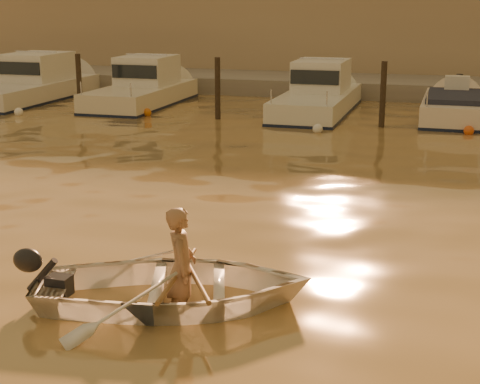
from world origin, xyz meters
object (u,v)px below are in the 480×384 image
(person, at_px, (182,268))
(moored_boat_1, at_px, (141,88))
(moored_boat_2, at_px, (317,95))
(moored_boat_3, at_px, (455,112))
(waterfront_building, at_px, (418,29))
(dinghy, at_px, (174,286))
(moored_boat_0, at_px, (28,84))

(person, bearing_deg, moored_boat_1, 7.43)
(moored_boat_1, bearing_deg, moored_boat_2, 0.00)
(moored_boat_1, height_order, moored_boat_3, moored_boat_1)
(person, xyz_separation_m, moored_boat_1, (-7.92, 16.55, 0.12))
(moored_boat_2, bearing_deg, waterfront_building, 76.58)
(moored_boat_2, relative_size, moored_boat_3, 1.24)
(moored_boat_3, distance_m, waterfront_building, 11.38)
(person, xyz_separation_m, waterfront_building, (1.26, 27.55, 1.89))
(dinghy, height_order, moored_boat_0, moored_boat_0)
(dinghy, xyz_separation_m, waterfront_building, (1.36, 27.58, 2.15))
(moored_boat_1, bearing_deg, moored_boat_0, 180.00)
(person, relative_size, waterfront_building, 0.04)
(moored_boat_3, bearing_deg, person, -100.93)
(moored_boat_1, height_order, waterfront_building, waterfront_building)
(moored_boat_3, bearing_deg, dinghy, -101.23)
(person, bearing_deg, moored_boat_2, -13.44)
(moored_boat_1, bearing_deg, waterfront_building, 50.14)
(moored_boat_0, distance_m, moored_boat_3, 15.85)
(person, xyz_separation_m, moored_boat_0, (-12.64, 16.55, 0.12))
(moored_boat_1, relative_size, waterfront_building, 0.15)
(person, height_order, moored_boat_0, moored_boat_0)
(person, xyz_separation_m, moored_boat_3, (3.20, 16.55, -0.28))
(person, bearing_deg, moored_boat_3, -29.07)
(person, relative_size, moored_boat_1, 0.24)
(moored_boat_2, bearing_deg, dinghy, -85.64)
(person, height_order, waterfront_building, waterfront_building)
(moored_boat_0, bearing_deg, waterfront_building, 38.34)
(dinghy, bearing_deg, waterfront_building, -20.96)
(moored_boat_1, relative_size, moored_boat_3, 1.15)
(person, xyz_separation_m, moored_boat_2, (-1.36, 16.55, 0.12))
(moored_boat_0, bearing_deg, moored_boat_1, 0.00)
(moored_boat_2, bearing_deg, moored_boat_1, 180.00)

